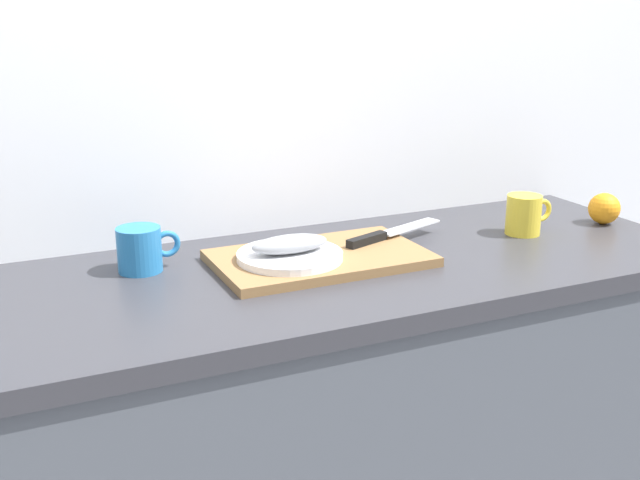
{
  "coord_description": "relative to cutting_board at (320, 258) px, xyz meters",
  "views": [
    {
      "loc": [
        -0.49,
        -1.37,
        1.42
      ],
      "look_at": [
        0.16,
        0.03,
        0.95
      ],
      "focal_mm": 43.58,
      "sensor_mm": 36.0,
      "label": 1
    }
  ],
  "objects": [
    {
      "name": "cutting_board",
      "position": [
        0.0,
        0.0,
        0.0
      ],
      "size": [
        0.44,
        0.26,
        0.02
      ],
      "primitive_type": "cube",
      "color": "olive",
      "rests_on": "kitchen_counter"
    },
    {
      "name": "orange_1",
      "position": [
        0.76,
        -0.02,
        0.03
      ],
      "size": [
        0.08,
        0.08,
        0.08
      ],
      "primitive_type": "sphere",
      "color": "orange",
      "rests_on": "kitchen_counter"
    },
    {
      "name": "white_plate",
      "position": [
        -0.07,
        -0.01,
        0.02
      ],
      "size": [
        0.22,
        0.22,
        0.01
      ],
      "primitive_type": "cylinder",
      "color": "white",
      "rests_on": "cutting_board"
    },
    {
      "name": "coffee_mug_1",
      "position": [
        -0.35,
        0.11,
        0.04
      ],
      "size": [
        0.13,
        0.09,
        0.09
      ],
      "color": "#2672B2",
      "rests_on": "kitchen_counter"
    },
    {
      "name": "back_wall",
      "position": [
        -0.16,
        0.3,
        0.34
      ],
      "size": [
        3.2,
        0.05,
        2.5
      ],
      "primitive_type": "cube",
      "color": "white",
      "rests_on": "ground_plane"
    },
    {
      "name": "coffee_mug_2",
      "position": [
        0.53,
        -0.01,
        0.04
      ],
      "size": [
        0.12,
        0.08,
        0.09
      ],
      "color": "yellow",
      "rests_on": "kitchen_counter"
    },
    {
      "name": "kitchen_counter",
      "position": [
        -0.16,
        -0.03,
        -0.46
      ],
      "size": [
        2.0,
        0.6,
        0.9
      ],
      "color": "#4C5159",
      "rests_on": "ground_plane"
    },
    {
      "name": "chef_knife",
      "position": [
        0.17,
        0.04,
        0.02
      ],
      "size": [
        0.28,
        0.12,
        0.02
      ],
      "rotation": [
        0.0,
        0.0,
        0.34
      ],
      "color": "silver",
      "rests_on": "cutting_board"
    },
    {
      "name": "fish_fillet",
      "position": [
        -0.07,
        -0.01,
        0.04
      ],
      "size": [
        0.16,
        0.07,
        0.04
      ],
      "primitive_type": "ellipsoid",
      "color": "gray",
      "rests_on": "white_plate"
    }
  ]
}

